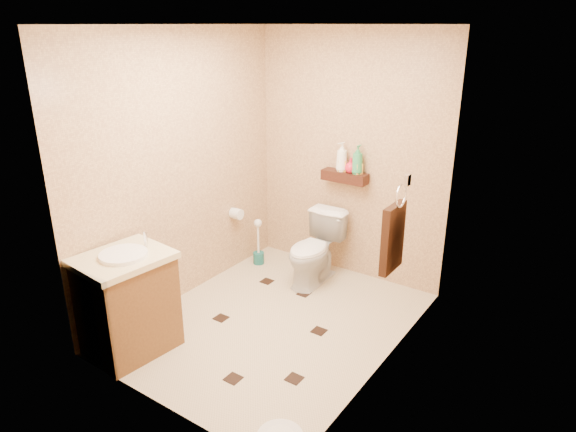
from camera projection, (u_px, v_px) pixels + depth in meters
The scene contains 18 objects.
ground at pixel (274, 322), 4.40m from camera, with size 2.50×2.50×0.00m, color #C9B593.
wall_back at pixel (349, 157), 4.94m from camera, with size 2.00×0.04×2.40m, color tan.
wall_front at pixel (148, 242), 3.02m from camera, with size 2.00×0.04×2.40m, color tan.
wall_left at pixel (181, 170), 4.51m from camera, with size 0.04×2.50×2.40m, color tan.
wall_right at pixel (393, 215), 3.45m from camera, with size 0.04×2.50×2.40m, color tan.
ceiling at pixel (271, 24), 3.56m from camera, with size 2.00×2.50×0.02m, color silver.
wall_shelf at pixel (345, 177), 4.94m from camera, with size 0.46×0.14×0.10m, color #3E1B11.
floor_accents at pixel (274, 326), 4.35m from camera, with size 1.17×1.44×0.01m.
toilet at pixel (314, 249), 4.98m from camera, with size 0.39×0.68×0.69m, color white.
vanity at pixel (128, 302), 3.91m from camera, with size 0.61×0.71×0.93m.
toilet_brush at pixel (258, 248), 5.43m from camera, with size 0.12×0.12×0.50m.
towel_ring at pixel (393, 235), 3.78m from camera, with size 0.12×0.30×0.76m.
toilet_paper at pixel (237, 214), 5.19m from camera, with size 0.12×0.11×0.12m.
bottle_a at pixel (342, 157), 4.90m from camera, with size 0.11×0.11×0.28m, color white.
bottle_b at pixel (342, 163), 4.92m from camera, with size 0.07×0.08×0.17m, color gold.
bottle_c at pixel (351, 165), 4.87m from camera, with size 0.11×0.11×0.14m, color red.
bottle_d at pixel (358, 160), 4.81m from camera, with size 0.11×0.11×0.28m, color #309055.
bottle_e at pixel (358, 166), 4.83m from camera, with size 0.07×0.07×0.15m, color #ECC04E.
Camera 1 is at (2.25, -3.06, 2.41)m, focal length 32.00 mm.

